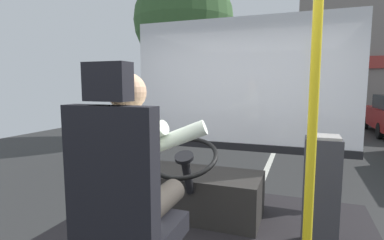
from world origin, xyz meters
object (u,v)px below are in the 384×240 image
bus_driver (134,167)px  fare_box (321,193)px  driver_seat (124,210)px  handrail_pole (312,134)px  steering_console (200,192)px

bus_driver → fare_box: size_ratio=0.96×
driver_seat → handrail_pole: (0.90, 0.18, 0.43)m
driver_seat → fare_box: driver_seat is taller
bus_driver → steering_console: 1.26m
driver_seat → bus_driver: (0.00, 0.11, 0.20)m
driver_seat → bus_driver: size_ratio=1.61×
steering_console → fare_box: bearing=-12.4°
steering_console → handrail_pole: size_ratio=0.56×
fare_box → driver_seat: bearing=-134.3°
bus_driver → fare_box: bus_driver is taller
steering_console → handrail_pole: 1.59m
bus_driver → handrail_pole: size_ratio=0.42×
handrail_pole → bus_driver: bearing=-175.2°
bus_driver → steering_console: size_ratio=0.75×
bus_driver → handrail_pole: (0.90, 0.08, 0.22)m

